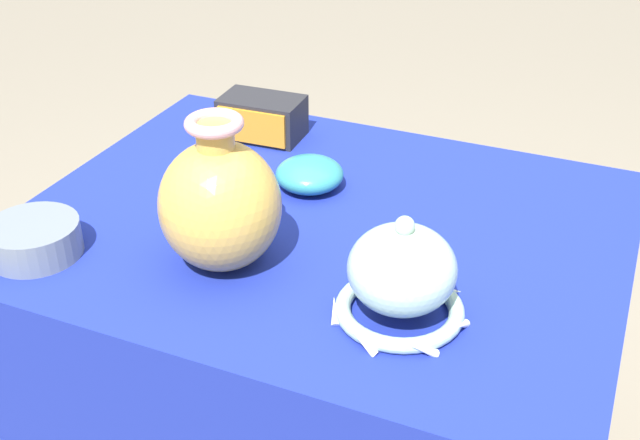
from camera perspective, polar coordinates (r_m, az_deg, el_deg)
display_table at (r=1.36m, az=-0.21°, el=-3.64°), size 0.98×0.78×0.77m
vase_tall_bulbous at (r=1.17m, az=-7.13°, el=1.18°), size 0.18×0.18×0.24m
vase_dome_bell at (r=1.08m, az=5.81°, el=-4.12°), size 0.19×0.20×0.16m
mosaic_tile_box at (r=1.60m, az=-4.16°, el=7.28°), size 0.16×0.11×0.08m
bowl_shallow_teal at (r=1.41m, az=-0.75°, el=3.28°), size 0.12×0.12×0.06m
pot_squat_slate at (r=1.30m, az=-19.66°, el=-1.29°), size 0.14×0.14×0.05m
wooden_crate at (r=2.12m, az=-20.68°, el=-9.57°), size 0.46×0.37×0.26m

